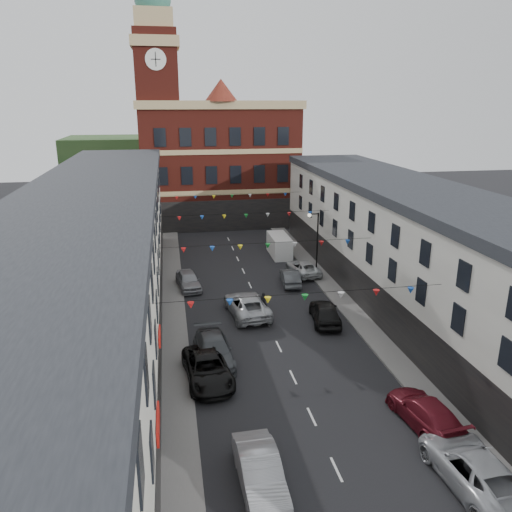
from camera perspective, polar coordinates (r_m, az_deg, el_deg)
ground at (r=34.36m, az=2.61°, el=-10.30°), size 160.00×160.00×0.00m
pavement_left at (r=35.42m, az=-9.23°, el=-9.50°), size 1.80×64.00×0.15m
pavement_right at (r=37.98m, az=12.26°, el=-7.77°), size 1.80×64.00×0.15m
terrace_left at (r=32.83m, az=-18.18°, el=-2.35°), size 8.40×56.00×10.70m
terrace_right at (r=37.55m, az=20.21°, el=-0.93°), size 8.40×56.00×9.70m
civic_building at (r=68.43m, az=-4.32°, el=10.69°), size 20.60×13.30×18.50m
clock_tower at (r=64.71m, az=-11.07°, el=16.10°), size 5.60×5.60×30.00m
distant_hill at (r=92.39m, az=-8.34°, el=10.30°), size 40.00×14.00×10.00m
street_lamp at (r=47.24m, az=6.76°, el=2.44°), size 1.10×0.36×6.00m
car_left_b at (r=23.10m, az=0.46°, el=-23.47°), size 1.85×4.94×1.61m
car_left_c at (r=30.34m, az=-5.55°, el=-12.71°), size 3.03×5.75×1.54m
car_left_d at (r=32.31m, az=-4.86°, el=-10.66°), size 2.51×5.56×1.58m
car_left_e at (r=44.52m, az=-7.74°, el=-2.75°), size 2.41×4.74×1.55m
car_right_b at (r=25.07m, az=23.68°, el=-21.36°), size 2.93×5.97×1.63m
car_right_c at (r=27.98m, az=18.78°, el=-16.53°), size 2.66×5.34×1.49m
car_right_d at (r=37.83m, az=7.91°, el=-6.38°), size 2.58×5.05×1.64m
car_right_e at (r=45.17m, az=3.92°, el=-2.44°), size 1.88×4.36×1.40m
car_right_f at (r=47.89m, az=5.42°, el=-1.34°), size 2.80×5.14×1.37m
moving_car at (r=38.79m, az=-1.05°, el=-5.60°), size 3.36×6.18×1.64m
white_van at (r=53.59m, az=2.68°, el=1.20°), size 1.95×4.95×2.18m
pedestrian at (r=39.35m, az=0.88°, el=-5.31°), size 0.64×0.49×1.57m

